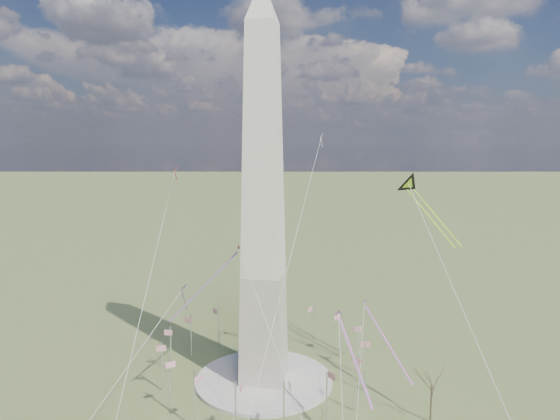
# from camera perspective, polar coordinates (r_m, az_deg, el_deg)

# --- Properties ---
(ground) EXTENTS (2000.00, 2000.00, 0.00)m
(ground) POSITION_cam_1_polar(r_m,az_deg,el_deg) (138.80, -1.83, -18.95)
(ground) COLOR #566030
(ground) RESTS_ON ground
(plaza) EXTENTS (36.00, 36.00, 0.80)m
(plaza) POSITION_cam_1_polar(r_m,az_deg,el_deg) (138.62, -1.84, -18.80)
(plaza) COLOR beige
(plaza) RESTS_ON ground
(washington_monument) EXTENTS (15.56, 15.56, 100.00)m
(washington_monument) POSITION_cam_1_polar(r_m,az_deg,el_deg) (124.64, -1.93, 1.11)
(washington_monument) COLOR #BCAB9D
(washington_monument) RESTS_ON plaza
(flagpole_ring) EXTENTS (54.40, 54.40, 13.00)m
(flagpole_ring) POSITION_cam_1_polar(r_m,az_deg,el_deg) (135.66, -1.85, -16.21)
(flagpole_ring) COLOR silver
(flagpole_ring) RESTS_ON ground
(tree_near) EXTENTS (7.67, 7.67, 13.42)m
(tree_near) POSITION_cam_1_polar(r_m,az_deg,el_deg) (122.11, 16.98, -18.26)
(tree_near) COLOR #4E412F
(tree_near) RESTS_ON ground
(kite_delta_black) EXTENTS (16.22, 18.94, 16.82)m
(kite_delta_black) POSITION_cam_1_polar(r_m,az_deg,el_deg) (135.71, 14.78, 2.47)
(kite_delta_black) COLOR black
(kite_delta_black) RESTS_ON ground
(kite_diamond_purple) EXTENTS (1.60, 2.71, 8.32)m
(kite_diamond_purple) POSITION_cam_1_polar(r_m,az_deg,el_deg) (148.08, -10.93, -9.05)
(kite_diamond_purple) COLOR navy
(kite_diamond_purple) RESTS_ON ground
(kite_streamer_left) EXTENTS (9.54, 18.39, 13.59)m
(kite_streamer_left) POSITION_cam_1_polar(r_m,az_deg,el_deg) (111.61, 7.95, -15.05)
(kite_streamer_left) COLOR #FD282B
(kite_streamer_left) RESTS_ON ground
(kite_streamer_mid) EXTENTS (13.03, 19.00, 15.01)m
(kite_streamer_mid) POSITION_cam_1_polar(r_m,az_deg,el_deg) (124.48, -7.28, -7.10)
(kite_streamer_mid) COLOR #FD282B
(kite_streamer_mid) RESTS_ON ground
(kite_streamer_right) EXTENTS (13.34, 18.30, 14.72)m
(kite_streamer_right) POSITION_cam_1_polar(r_m,az_deg,el_deg) (133.48, 11.37, -13.23)
(kite_streamer_right) COLOR #FD282B
(kite_streamer_right) RESTS_ON ground
(kite_small_red) EXTENTS (1.14, 1.84, 4.23)m
(kite_small_red) POSITION_cam_1_polar(r_m,az_deg,el_deg) (164.28, -11.88, 4.38)
(kite_small_red) COLOR red
(kite_small_red) RESTS_ON ground
(kite_small_white) EXTENTS (1.16, 1.93, 4.52)m
(kite_small_white) POSITION_cam_1_polar(r_m,az_deg,el_deg) (167.13, 4.79, 8.33)
(kite_small_white) COLOR white
(kite_small_white) RESTS_ON ground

